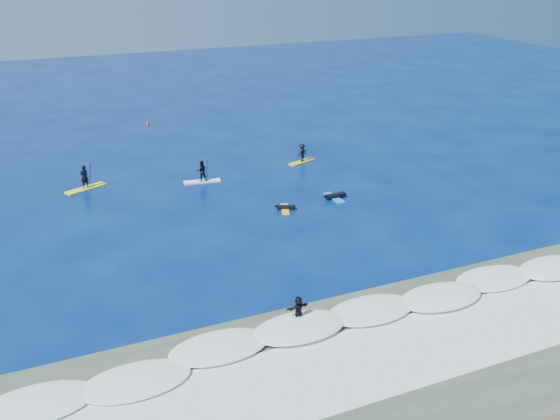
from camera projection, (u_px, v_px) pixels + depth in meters
name	position (u px, v px, depth m)	size (l,w,h in m)	color
ground	(277.00, 241.00, 39.23)	(160.00, 160.00, 0.00)	#03174A
shallow_water	(403.00, 367.00, 27.42)	(90.00, 13.00, 0.01)	#324437
breaking_wave	(357.00, 321.00, 30.79)	(40.00, 6.00, 0.30)	white
whitewater	(390.00, 355.00, 28.26)	(34.00, 5.00, 0.02)	silver
sup_paddler_left	(85.00, 180.00, 47.39)	(3.25, 2.03, 2.24)	#FFFB1B
sup_paddler_center	(202.00, 173.00, 48.82)	(2.96, 1.12, 2.03)	white
sup_paddler_right	(302.00, 154.00, 53.34)	(2.75, 1.55, 1.88)	yellow
prone_paddler_near	(285.00, 208.00, 43.85)	(1.46, 1.93, 0.39)	yellow
prone_paddler_far	(334.00, 197.00, 45.80)	(1.81, 2.30, 0.48)	blue
wave_surfer	(298.00, 311.00, 30.20)	(1.98, 0.68, 1.41)	white
marker_buoy	(148.00, 124.00, 64.37)	(0.24, 0.24, 0.58)	red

